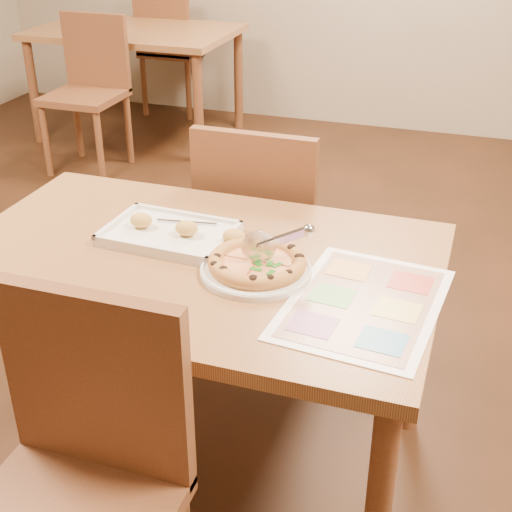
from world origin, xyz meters
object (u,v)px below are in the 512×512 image
(plate, at_px, (256,271))
(pizza, at_px, (257,263))
(bg_chair_near, at_px, (90,74))
(pizza_cutter, at_px, (275,242))
(chair_far, at_px, (262,218))
(bg_table, at_px, (136,42))
(menu, at_px, (364,303))
(dining_table, at_px, (193,284))
(chair_near, at_px, (80,454))
(appetizer_tray, at_px, (173,234))
(bg_chair_far, at_px, (168,38))

(plate, relative_size, pizza, 1.13)
(bg_chair_near, bearing_deg, pizza_cutter, -50.35)
(plate, bearing_deg, chair_far, 106.77)
(bg_table, height_order, menu, menu)
(chair_far, height_order, pizza, chair_far)
(dining_table, bearing_deg, menu, -10.56)
(chair_near, xyz_separation_m, appetizer_tray, (-0.09, 0.68, 0.17))
(menu, bearing_deg, chair_far, 124.75)
(bg_chair_near, relative_size, appetizer_tray, 1.15)
(bg_chair_near, bearing_deg, menu, -47.73)
(bg_chair_near, height_order, plate, bg_chair_near)
(chair_near, xyz_separation_m, bg_chair_near, (-1.60, 2.80, 0.00))
(bg_chair_far, bearing_deg, dining_table, 115.85)
(plate, distance_m, pizza_cutter, 0.09)
(chair_near, bearing_deg, bg_chair_near, 119.74)
(dining_table, relative_size, chair_far, 2.77)
(chair_far, xyz_separation_m, bg_chair_far, (-1.60, 2.70, 0.00))
(pizza, bearing_deg, bg_table, 122.39)
(bg_chair_near, height_order, pizza_cutter, bg_chair_near)
(menu, bearing_deg, pizza, 167.28)
(chair_far, relative_size, bg_table, 0.36)
(bg_table, distance_m, bg_chair_near, 0.61)
(bg_table, relative_size, appetizer_tray, 3.19)
(plate, bearing_deg, dining_table, 170.73)
(bg_table, xyz_separation_m, appetizer_tray, (1.51, -2.72, 0.10))
(pizza, relative_size, menu, 0.53)
(appetizer_tray, height_order, menu, appetizer_tray)
(appetizer_tray, bearing_deg, chair_near, -82.55)
(bg_table, distance_m, pizza_cutter, 3.37)
(bg_chair_near, relative_size, bg_chair_far, 1.00)
(dining_table, relative_size, chair_near, 2.77)
(chair_far, relative_size, bg_chair_far, 1.00)
(chair_far, bearing_deg, pizza_cutter, 110.83)
(bg_chair_near, xyz_separation_m, pizza_cutter, (1.84, -2.21, 0.24))
(pizza, height_order, menu, pizza)
(dining_table, bearing_deg, bg_chair_far, 115.85)
(bg_table, height_order, pizza, pizza)
(chair_far, distance_m, menu, 0.86)
(bg_chair_near, bearing_deg, bg_table, 90.00)
(bg_chair_far, distance_m, menu, 3.98)
(dining_table, height_order, appetizer_tray, appetizer_tray)
(chair_far, distance_m, plate, 0.68)
(bg_table, height_order, plate, plate)
(chair_near, bearing_deg, bg_chair_far, 112.29)
(bg_table, bearing_deg, dining_table, -60.26)
(chair_far, distance_m, appetizer_tray, 0.56)
(bg_chair_far, xyz_separation_m, menu, (2.08, -3.39, 0.16))
(menu, bearing_deg, plate, 168.60)
(bg_table, xyz_separation_m, menu, (2.08, -2.89, 0.09))
(bg_table, distance_m, plate, 3.35)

